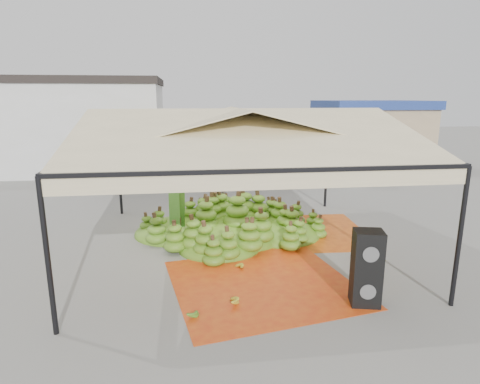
{
  "coord_description": "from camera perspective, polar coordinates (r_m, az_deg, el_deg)",
  "views": [
    {
      "loc": [
        -1.47,
        -11.08,
        4.31
      ],
      "look_at": [
        0.2,
        1.5,
        1.3
      ],
      "focal_mm": 30.0,
      "sensor_mm": 36.0,
      "label": 1
    }
  ],
  "objects": [
    {
      "name": "ground",
      "position": [
        11.98,
        -0.01,
        -7.74
      ],
      "size": [
        90.0,
        90.0,
        0.0
      ],
      "primitive_type": "plane",
      "color": "slate",
      "rests_on": "ground"
    },
    {
      "name": "canopy_tent",
      "position": [
        11.22,
        -0.01,
        8.18
      ],
      "size": [
        8.1,
        8.1,
        4.0
      ],
      "color": "black",
      "rests_on": "ground"
    },
    {
      "name": "building_white",
      "position": [
        26.54,
        -26.6,
        8.51
      ],
      "size": [
        14.3,
        6.3,
        5.4
      ],
      "color": "silver",
      "rests_on": "ground"
    },
    {
      "name": "building_tan",
      "position": [
        26.76,
        18.03,
        7.91
      ],
      "size": [
        6.3,
        5.3,
        4.1
      ],
      "color": "tan",
      "rests_on": "ground"
    },
    {
      "name": "tarp_left",
      "position": [
        9.77,
        3.19,
        -12.83
      ],
      "size": [
        4.73,
        4.57,
        0.01
      ],
      "primitive_type": "cube",
      "rotation": [
        0.0,
        0.0,
        0.18
      ],
      "color": "#CC5413",
      "rests_on": "ground"
    },
    {
      "name": "tarp_right",
      "position": [
        13.44,
        9.88,
        -5.54
      ],
      "size": [
        3.74,
        3.91,
        0.01
      ],
      "primitive_type": "cube",
      "rotation": [
        0.0,
        0.0,
        -0.05
      ],
      "color": "#D46313",
      "rests_on": "ground"
    },
    {
      "name": "banana_heap",
      "position": [
        12.7,
        -1.34,
        -3.37
      ],
      "size": [
        6.87,
        5.98,
        1.31
      ],
      "primitive_type": "ellipsoid",
      "rotation": [
        0.0,
        0.0,
        0.17
      ],
      "color": "#4D7F1A",
      "rests_on": "ground"
    },
    {
      "name": "hand_yellow_a",
      "position": [
        8.85,
        -1.39,
        -15.01
      ],
      "size": [
        0.5,
        0.42,
        0.22
      ],
      "primitive_type": "ellipsoid",
      "rotation": [
        0.0,
        0.0,
        -0.06
      ],
      "color": "gold",
      "rests_on": "ground"
    },
    {
      "name": "hand_yellow_b",
      "position": [
        10.45,
        -0.38,
        -10.44
      ],
      "size": [
        0.52,
        0.48,
        0.19
      ],
      "primitive_type": "ellipsoid",
      "rotation": [
        0.0,
        0.0,
        0.4
      ],
      "color": "gold",
      "rests_on": "ground"
    },
    {
      "name": "hand_red_a",
      "position": [
        11.87,
        17.05,
        -8.08
      ],
      "size": [
        0.53,
        0.52,
        0.19
      ],
      "primitive_type": "ellipsoid",
      "rotation": [
        0.0,
        0.0,
        -0.6
      ],
      "color": "#5F1C15",
      "rests_on": "ground"
    },
    {
      "name": "hand_red_b",
      "position": [
        11.48,
        15.68,
        -8.74
      ],
      "size": [
        0.44,
        0.37,
        0.18
      ],
      "primitive_type": "ellipsoid",
      "rotation": [
        0.0,
        0.0,
        -0.11
      ],
      "color": "brown",
      "rests_on": "ground"
    },
    {
      "name": "hand_green",
      "position": [
        8.5,
        -7.01,
        -16.51
      ],
      "size": [
        0.53,
        0.52,
        0.19
      ],
      "primitive_type": "ellipsoid",
      "rotation": [
        0.0,
        0.0,
        -0.68
      ],
      "color": "#366F17",
      "rests_on": "ground"
    },
    {
      "name": "hanging_bunches",
      "position": [
        13.09,
        6.59,
        5.84
      ],
      "size": [
        3.24,
        0.24,
        0.2
      ],
      "color": "#5A851B",
      "rests_on": "ground"
    },
    {
      "name": "speaker_stack",
      "position": [
        8.95,
        17.56,
        -10.28
      ],
      "size": [
        0.69,
        0.64,
        1.64
      ],
      "rotation": [
        0.0,
        0.0,
        -0.22
      ],
      "color": "black",
      "rests_on": "ground"
    },
    {
      "name": "banana_leaves",
      "position": [
        12.23,
        -7.74,
        -7.43
      ],
      "size": [
        0.96,
        1.36,
        3.7
      ],
      "primitive_type": null,
      "color": "#2B6F1D",
      "rests_on": "ground"
    },
    {
      "name": "vendor",
      "position": [
        16.71,
        -2.79,
        1.15
      ],
      "size": [
        0.62,
        0.45,
        1.57
      ],
      "primitive_type": "imported",
      "rotation": [
        0.0,
        0.0,
        3.0
      ],
      "color": "gray",
      "rests_on": "ground"
    },
    {
      "name": "truck_left",
      "position": [
        21.21,
        -11.3,
        4.97
      ],
      "size": [
        6.46,
        3.0,
        2.14
      ],
      "rotation": [
        0.0,
        0.0,
        0.15
      ],
      "color": "#4C2F19",
      "rests_on": "ground"
    },
    {
      "name": "truck_right",
      "position": [
        21.56,
        7.15,
        5.84
      ],
      "size": [
        7.64,
        4.6,
        2.48
      ],
      "rotation": [
        0.0,
        0.0,
        -0.32
      ],
      "color": "#483318",
      "rests_on": "ground"
    }
  ]
}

